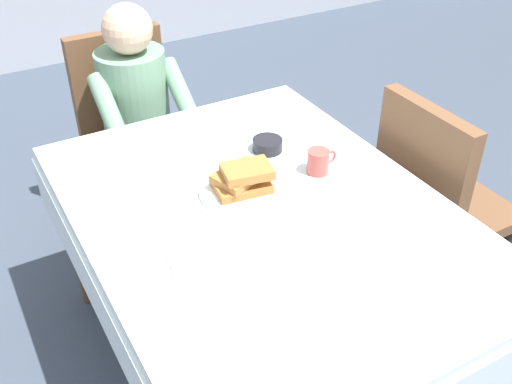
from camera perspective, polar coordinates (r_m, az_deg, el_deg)
ground_plane at (r=2.41m, az=0.60°, el=-15.96°), size 14.00×14.00×0.00m
dining_table_main at (r=1.95m, az=0.72°, el=-3.83°), size 1.12×1.52×0.74m
chair_diner at (r=2.91m, az=-11.91°, el=6.71°), size 0.44×0.45×0.93m
diner_person at (r=2.71m, az=-11.14°, el=7.95°), size 0.40×0.43×1.12m
chair_right_side at (r=2.43m, az=16.62°, el=-0.27°), size 0.45×0.44×0.93m
plate_breakfast at (r=1.97m, az=-1.41°, el=0.18°), size 0.28×0.28×0.02m
breakfast_stack at (r=1.94m, az=-1.24°, el=1.37°), size 0.21×0.18×0.09m
cup_coffee at (r=2.07m, az=5.98°, el=2.91°), size 0.11×0.08×0.08m
bowl_butter at (r=2.19m, az=1.10°, el=4.50°), size 0.11×0.11×0.04m
syrup_pitcher at (r=1.98m, az=-9.17°, el=0.91°), size 0.08×0.08×0.07m
fork_left_of_plate at (r=1.89m, az=-6.18°, el=-1.88°), size 0.02×0.18×0.00m
knife_right_of_plate at (r=2.04m, az=3.56°, el=1.28°), size 0.01×0.20×0.00m
spoon_near_edge at (r=1.76m, az=3.00°, el=-4.94°), size 0.15×0.04×0.00m
napkin_folded at (r=1.73m, az=-5.55°, el=-5.84°), size 0.19×0.15×0.01m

